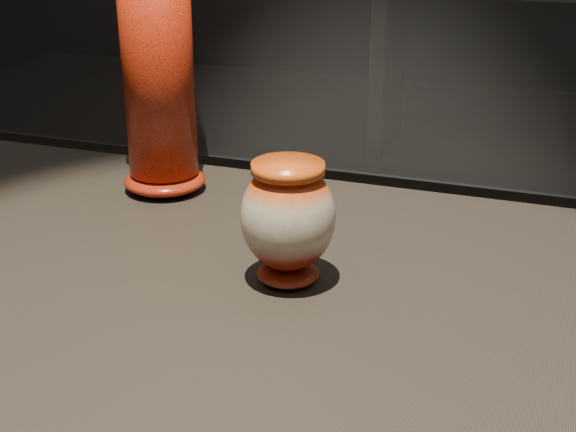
# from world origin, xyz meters

# --- Properties ---
(main_vase) EXTENTS (0.12, 0.12, 0.15)m
(main_vase) POSITION_xyz_m (-0.15, 0.03, 0.98)
(main_vase) COLOR maroon
(main_vase) RESTS_ON display_plinth
(tall_vase) EXTENTS (0.17, 0.17, 0.41)m
(tall_vase) POSITION_xyz_m (-0.44, 0.27, 1.10)
(tall_vase) COLOR red
(tall_vase) RESTS_ON display_plinth
(back_shelf) EXTENTS (2.00, 0.60, 0.90)m
(back_shelf) POSITION_xyz_m (0.08, 3.40, 0.64)
(back_shelf) COLOR black
(back_shelf) RESTS_ON ground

